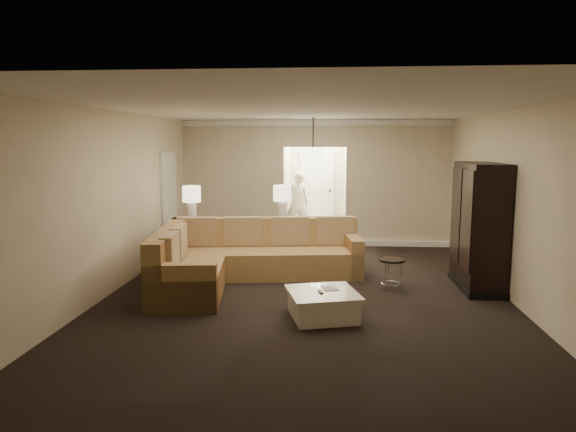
# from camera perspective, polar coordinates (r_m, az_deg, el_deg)

# --- Properties ---
(ground) EXTENTS (8.00, 8.00, 0.00)m
(ground) POSITION_cam_1_polar(r_m,az_deg,el_deg) (7.86, 2.01, -8.89)
(ground) COLOR black
(ground) RESTS_ON ground
(wall_back) EXTENTS (6.00, 0.04, 2.80)m
(wall_back) POSITION_cam_1_polar(r_m,az_deg,el_deg) (11.54, 2.98, 3.67)
(wall_back) COLOR beige
(wall_back) RESTS_ON ground
(wall_front) EXTENTS (6.00, 0.04, 2.80)m
(wall_front) POSITION_cam_1_polar(r_m,az_deg,el_deg) (3.64, -0.86, -6.29)
(wall_front) COLOR beige
(wall_front) RESTS_ON ground
(wall_left) EXTENTS (0.04, 8.00, 2.80)m
(wall_left) POSITION_cam_1_polar(r_m,az_deg,el_deg) (8.26, -19.20, 1.43)
(wall_left) COLOR beige
(wall_left) RESTS_ON ground
(wall_right) EXTENTS (0.04, 8.00, 2.80)m
(wall_right) POSITION_cam_1_polar(r_m,az_deg,el_deg) (8.01, 24.04, 0.97)
(wall_right) COLOR beige
(wall_right) RESTS_ON ground
(ceiling) EXTENTS (6.00, 8.00, 0.02)m
(ceiling) POSITION_cam_1_polar(r_m,az_deg,el_deg) (7.53, 2.12, 11.94)
(ceiling) COLOR white
(ceiling) RESTS_ON wall_back
(crown_molding) EXTENTS (6.00, 0.10, 0.12)m
(crown_molding) POSITION_cam_1_polar(r_m,az_deg,el_deg) (11.47, 3.03, 10.30)
(crown_molding) COLOR white
(crown_molding) RESTS_ON wall_back
(baseboard) EXTENTS (6.00, 0.10, 0.12)m
(baseboard) POSITION_cam_1_polar(r_m,az_deg,el_deg) (11.68, 2.93, -2.91)
(baseboard) COLOR white
(baseboard) RESTS_ON ground
(side_door) EXTENTS (0.05, 0.90, 2.10)m
(side_door) POSITION_cam_1_polar(r_m,az_deg,el_deg) (10.89, -13.04, 1.35)
(side_door) COLOR silver
(side_door) RESTS_ON ground
(foyer) EXTENTS (1.44, 2.02, 2.80)m
(foyer) POSITION_cam_1_polar(r_m,az_deg,el_deg) (12.89, 3.16, 3.70)
(foyer) COLOR silver
(foyer) RESTS_ON ground
(sectional_sofa) EXTENTS (3.42, 2.93, 0.99)m
(sectional_sofa) POSITION_cam_1_polar(r_m,az_deg,el_deg) (8.62, -5.18, -4.67)
(sectional_sofa) COLOR brown
(sectional_sofa) RESTS_ON ground
(coffee_table) EXTENTS (1.08, 1.08, 0.37)m
(coffee_table) POSITION_cam_1_polar(r_m,az_deg,el_deg) (6.91, 3.89, -9.75)
(coffee_table) COLOR white
(coffee_table) RESTS_ON ground
(console_table) EXTENTS (2.25, 0.83, 0.85)m
(console_table) POSITION_cam_1_polar(r_m,az_deg,el_deg) (9.83, -5.61, -2.41)
(console_table) COLOR black
(console_table) RESTS_ON ground
(armoire) EXTENTS (0.59, 1.38, 1.99)m
(armoire) POSITION_cam_1_polar(r_m,az_deg,el_deg) (8.64, 20.41, -1.34)
(armoire) COLOR black
(armoire) RESTS_ON ground
(drink_table) EXTENTS (0.39, 0.39, 0.49)m
(drink_table) POSITION_cam_1_polar(r_m,az_deg,el_deg) (8.29, 11.44, -5.64)
(drink_table) COLOR black
(drink_table) RESTS_ON ground
(table_lamp_left) EXTENTS (0.34, 0.34, 0.65)m
(table_lamp_left) POSITION_cam_1_polar(r_m,az_deg,el_deg) (9.77, -10.66, 2.04)
(table_lamp_left) COLOR white
(table_lamp_left) RESTS_ON console_table
(table_lamp_right) EXTENTS (0.34, 0.34, 0.65)m
(table_lamp_right) POSITION_cam_1_polar(r_m,az_deg,el_deg) (9.73, -0.65, 2.15)
(table_lamp_right) COLOR white
(table_lamp_right) RESTS_ON console_table
(pendant_light) EXTENTS (0.38, 0.38, 1.09)m
(pendant_light) POSITION_cam_1_polar(r_m,az_deg,el_deg) (10.21, 2.79, 6.19)
(pendant_light) COLOR black
(pendant_light) RESTS_ON ceiling
(person) EXTENTS (0.72, 0.55, 1.78)m
(person) POSITION_cam_1_polar(r_m,az_deg,el_deg) (12.60, 1.06, 1.74)
(person) COLOR beige
(person) RESTS_ON ground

